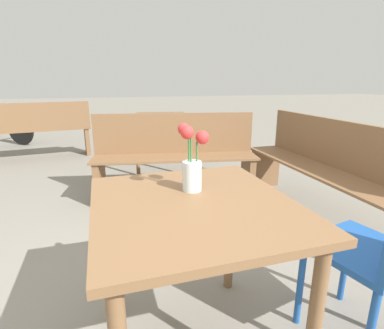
% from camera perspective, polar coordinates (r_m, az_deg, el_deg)
% --- Properties ---
extents(table_front, '(0.79, 0.85, 0.72)m').
position_cam_1_polar(table_front, '(1.21, 0.32, -11.93)').
color(table_front, brown).
rests_on(table_front, ground_plane).
extents(flower_vase, '(0.12, 0.11, 0.28)m').
position_cam_1_polar(flower_vase, '(1.25, 0.03, -0.22)').
color(flower_vase, silver).
rests_on(flower_vase, table_front).
extents(cafe_chair, '(0.48, 0.48, 0.88)m').
position_cam_1_polar(cafe_chair, '(1.51, 32.77, -13.02)').
color(cafe_chair, '#1E519E').
rests_on(cafe_chair, ground_plane).
extents(bench_near, '(0.42, 1.82, 0.85)m').
position_cam_1_polar(bench_near, '(2.78, 24.20, -0.17)').
color(bench_near, brown).
rests_on(bench_near, ground_plane).
extents(bench_middle, '(1.63, 0.60, 0.85)m').
position_cam_1_polar(bench_middle, '(2.99, -3.27, 2.12)').
color(bench_middle, brown).
rests_on(bench_middle, ground_plane).
extents(bench_far, '(1.58, 0.57, 0.85)m').
position_cam_1_polar(bench_far, '(5.04, -27.63, 5.99)').
color(bench_far, brown).
rests_on(bench_far, ground_plane).
extents(table_back, '(0.83, 0.98, 0.71)m').
position_cam_1_polar(table_back, '(4.07, -6.03, 7.73)').
color(table_back, brown).
rests_on(table_back, ground_plane).
extents(bicycle, '(1.24, 0.90, 0.71)m').
position_cam_1_polar(bicycle, '(6.68, -32.36, 6.18)').
color(bicycle, black).
rests_on(bicycle, ground_plane).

